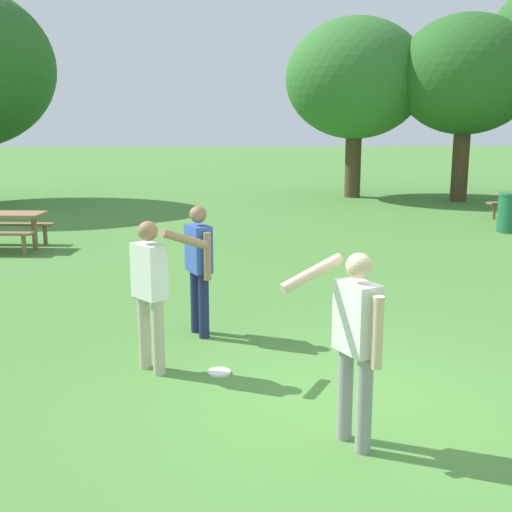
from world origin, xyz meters
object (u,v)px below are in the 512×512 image
person_catcher (355,336)px  trash_can_beside_table (510,212)px  tree_slender_mid (466,75)px  person_bystander (151,285)px  person_thrower (199,262)px  picnic_table_near (3,223)px  frisbee (219,372)px  tree_far_right (356,79)px

person_catcher → trash_can_beside_table: size_ratio=1.71×
trash_can_beside_table → tree_slender_mid: 7.12m
person_catcher → person_bystander: size_ratio=1.00×
person_thrower → person_bystander: 1.26m
person_thrower → picnic_table_near: person_thrower is taller
person_catcher → person_bystander: bearing=137.2°
trash_can_beside_table → person_catcher: bearing=-118.9°
person_thrower → frisbee: 1.61m
person_catcher → frisbee: (-1.14, 1.60, -0.95)m
person_bystander → frisbee: (0.71, -0.11, -0.95)m
person_bystander → person_thrower: bearing=69.2°
frisbee → trash_can_beside_table: bearing=51.8°
person_thrower → picnic_table_near: (-4.37, 5.66, -0.38)m
frisbee → tree_slender_mid: bearing=62.5°
tree_far_right → person_bystander: bearing=-107.6°
trash_can_beside_table → tree_far_right: size_ratio=0.16×
tree_slender_mid → trash_can_beside_table: bearing=-98.1°
person_catcher → picnic_table_near: (-5.78, 8.56, -0.40)m
person_thrower → trash_can_beside_table: person_thrower is taller
picnic_table_near → tree_far_right: tree_far_right is taller
person_catcher → picnic_table_near: person_catcher is taller
picnic_table_near → person_thrower: bearing=-52.3°
frisbee → person_bystander: bearing=171.3°
frisbee → trash_can_beside_table: trash_can_beside_table is taller
trash_can_beside_table → picnic_table_near: bearing=-171.5°
person_thrower → person_bystander: size_ratio=1.00×
tree_far_right → trash_can_beside_table: bearing=-71.4°
person_bystander → tree_far_right: 16.96m
person_bystander → trash_can_beside_table: person_bystander is taller
person_thrower → tree_far_right: (4.60, 14.72, 3.06)m
trash_can_beside_table → tree_slender_mid: bearing=81.9°
person_bystander → tree_slender_mid: size_ratio=0.27×
trash_can_beside_table → frisbee: bearing=-128.2°
picnic_table_near → frisbee: bearing=-56.3°
picnic_table_near → tree_slender_mid: tree_slender_mid is taller
person_bystander → tree_slender_mid: 17.15m
person_bystander → tree_far_right: tree_far_right is taller
person_bystander → picnic_table_near: bearing=119.8°
picnic_table_near → trash_can_beside_table: size_ratio=1.89×
person_catcher → tree_slender_mid: bearing=68.2°
tree_slender_mid → picnic_table_near: bearing=-147.6°
person_thrower → tree_slender_mid: size_ratio=0.27×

